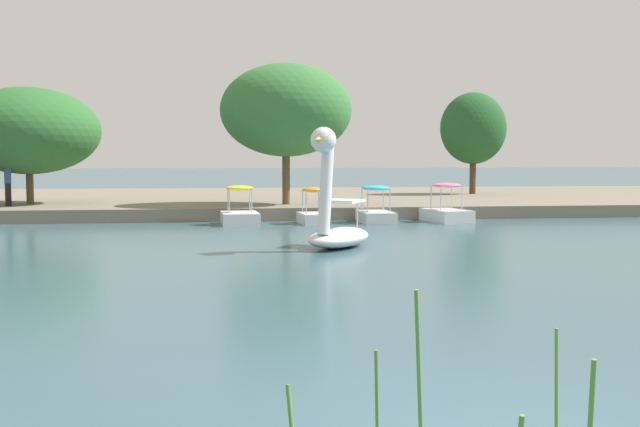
{
  "coord_description": "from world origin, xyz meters",
  "views": [
    {
      "loc": [
        -2.36,
        -5.75,
        2.34
      ],
      "look_at": [
        0.71,
        16.19,
        0.76
      ],
      "focal_mm": 41.79,
      "sensor_mm": 36.0,
      "label": 1
    }
  ],
  "objects_px": {
    "pedal_boat_yellow": "(240,214)",
    "person_on_path": "(8,182)",
    "tree_sapling_by_fence": "(28,131)",
    "pedal_boat_pink": "(446,211)",
    "swan_boat": "(336,220)",
    "tree_broadleaf_left": "(286,110)",
    "pedal_boat_orange": "(313,213)",
    "tree_broadleaf_behind_dock": "(473,129)",
    "pedal_boat_cyan": "(376,211)"
  },
  "relations": [
    {
      "from": "swan_boat",
      "to": "tree_broadleaf_left",
      "type": "xyz_separation_m",
      "value": [
        -0.24,
        11.64,
        3.68
      ]
    },
    {
      "from": "pedal_boat_pink",
      "to": "pedal_boat_cyan",
      "type": "bearing_deg",
      "value": -179.27
    },
    {
      "from": "pedal_boat_cyan",
      "to": "person_on_path",
      "type": "xyz_separation_m",
      "value": [
        -14.33,
        4.02,
        1.02
      ]
    },
    {
      "from": "pedal_boat_cyan",
      "to": "tree_broadleaf_behind_dock",
      "type": "xyz_separation_m",
      "value": [
        8.11,
        12.1,
        3.66
      ]
    },
    {
      "from": "pedal_boat_orange",
      "to": "tree_sapling_by_fence",
      "type": "distance_m",
      "value": 13.1
    },
    {
      "from": "pedal_boat_pink",
      "to": "tree_broadleaf_left",
      "type": "xyz_separation_m",
      "value": [
        -5.83,
        3.69,
        4.04
      ]
    },
    {
      "from": "tree_broadleaf_behind_dock",
      "to": "person_on_path",
      "type": "distance_m",
      "value": 24.0
    },
    {
      "from": "tree_broadleaf_left",
      "to": "tree_broadleaf_behind_dock",
      "type": "relative_size",
      "value": 1.17
    },
    {
      "from": "swan_boat",
      "to": "tree_broadleaf_behind_dock",
      "type": "distance_m",
      "value": 23.05
    },
    {
      "from": "pedal_boat_yellow",
      "to": "tree_broadleaf_left",
      "type": "height_order",
      "value": "tree_broadleaf_left"
    },
    {
      "from": "pedal_boat_pink",
      "to": "tree_sapling_by_fence",
      "type": "relative_size",
      "value": 0.39
    },
    {
      "from": "pedal_boat_cyan",
      "to": "pedal_boat_orange",
      "type": "distance_m",
      "value": 2.45
    },
    {
      "from": "pedal_boat_cyan",
      "to": "pedal_boat_yellow",
      "type": "relative_size",
      "value": 1.04
    },
    {
      "from": "swan_boat",
      "to": "pedal_boat_yellow",
      "type": "relative_size",
      "value": 1.49
    },
    {
      "from": "pedal_boat_yellow",
      "to": "person_on_path",
      "type": "xyz_separation_m",
      "value": [
        -9.2,
        4.24,
        1.08
      ]
    },
    {
      "from": "pedal_boat_cyan",
      "to": "tree_broadleaf_behind_dock",
      "type": "height_order",
      "value": "tree_broadleaf_behind_dock"
    },
    {
      "from": "swan_boat",
      "to": "pedal_boat_orange",
      "type": "bearing_deg",
      "value": 87.23
    },
    {
      "from": "pedal_boat_pink",
      "to": "tree_broadleaf_behind_dock",
      "type": "distance_m",
      "value": 13.7
    },
    {
      "from": "pedal_boat_orange",
      "to": "pedal_boat_yellow",
      "type": "distance_m",
      "value": 2.69
    },
    {
      "from": "pedal_boat_cyan",
      "to": "pedal_boat_yellow",
      "type": "height_order",
      "value": "pedal_boat_yellow"
    },
    {
      "from": "pedal_boat_yellow",
      "to": "person_on_path",
      "type": "relative_size",
      "value": 1.19
    },
    {
      "from": "tree_broadleaf_left",
      "to": "pedal_boat_orange",
      "type": "bearing_deg",
      "value": -81.09
    },
    {
      "from": "pedal_boat_cyan",
      "to": "person_on_path",
      "type": "relative_size",
      "value": 1.23
    },
    {
      "from": "tree_sapling_by_fence",
      "to": "tree_broadleaf_behind_dock",
      "type": "bearing_deg",
      "value": 16.92
    },
    {
      "from": "swan_boat",
      "to": "tree_broadleaf_left",
      "type": "relative_size",
      "value": 0.49
    },
    {
      "from": "pedal_boat_pink",
      "to": "person_on_path",
      "type": "relative_size",
      "value": 1.36
    },
    {
      "from": "pedal_boat_pink",
      "to": "tree_broadleaf_left",
      "type": "distance_m",
      "value": 7.99
    },
    {
      "from": "pedal_boat_pink",
      "to": "pedal_boat_yellow",
      "type": "height_order",
      "value": "pedal_boat_pink"
    },
    {
      "from": "swan_boat",
      "to": "pedal_boat_orange",
      "type": "xyz_separation_m",
      "value": [
        0.37,
        7.71,
        -0.37
      ]
    },
    {
      "from": "pedal_boat_yellow",
      "to": "swan_boat",
      "type": "bearing_deg",
      "value": -73.2
    },
    {
      "from": "swan_boat",
      "to": "pedal_boat_cyan",
      "type": "distance_m",
      "value": 8.41
    },
    {
      "from": "tree_sapling_by_fence",
      "to": "tree_broadleaf_left",
      "type": "bearing_deg",
      "value": -9.04
    },
    {
      "from": "person_on_path",
      "to": "tree_broadleaf_left",
      "type": "bearing_deg",
      "value": -1.51
    },
    {
      "from": "pedal_boat_cyan",
      "to": "pedal_boat_pink",
      "type": "bearing_deg",
      "value": 0.73
    },
    {
      "from": "pedal_boat_orange",
      "to": "pedal_boat_pink",
      "type": "bearing_deg",
      "value": 2.65
    },
    {
      "from": "tree_sapling_by_fence",
      "to": "pedal_boat_orange",
      "type": "bearing_deg",
      "value": -26.37
    },
    {
      "from": "pedal_boat_cyan",
      "to": "tree_broadleaf_behind_dock",
      "type": "distance_m",
      "value": 15.02
    },
    {
      "from": "pedal_boat_yellow",
      "to": "tree_sapling_by_fence",
      "type": "height_order",
      "value": "tree_sapling_by_fence"
    },
    {
      "from": "tree_broadleaf_behind_dock",
      "to": "person_on_path",
      "type": "xyz_separation_m",
      "value": [
        -22.44,
        -8.08,
        -2.64
      ]
    },
    {
      "from": "person_on_path",
      "to": "pedal_boat_orange",
      "type": "bearing_deg",
      "value": -19.55
    },
    {
      "from": "swan_boat",
      "to": "tree_broadleaf_left",
      "type": "distance_m",
      "value": 12.21
    },
    {
      "from": "pedal_boat_yellow",
      "to": "tree_broadleaf_left",
      "type": "distance_m",
      "value": 6.03
    },
    {
      "from": "pedal_boat_yellow",
      "to": "pedal_boat_pink",
      "type": "bearing_deg",
      "value": 1.9
    },
    {
      "from": "pedal_boat_pink",
      "to": "tree_sapling_by_fence",
      "type": "xyz_separation_m",
      "value": [
        -16.59,
        5.4,
        3.18
      ]
    },
    {
      "from": "pedal_boat_cyan",
      "to": "pedal_boat_orange",
      "type": "relative_size",
      "value": 1.19
    },
    {
      "from": "tree_broadleaf_behind_dock",
      "to": "swan_boat",
      "type": "bearing_deg",
      "value": -118.61
    },
    {
      "from": "swan_boat",
      "to": "tree_sapling_by_fence",
      "type": "distance_m",
      "value": 17.53
    },
    {
      "from": "pedal_boat_pink",
      "to": "tree_broadleaf_behind_dock",
      "type": "relative_size",
      "value": 0.44
    },
    {
      "from": "pedal_boat_orange",
      "to": "tree_broadleaf_left",
      "type": "xyz_separation_m",
      "value": [
        -0.62,
        3.93,
        4.05
      ]
    },
    {
      "from": "tree_broadleaf_left",
      "to": "person_on_path",
      "type": "xyz_separation_m",
      "value": [
        -11.28,
        0.3,
        -2.98
      ]
    }
  ]
}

